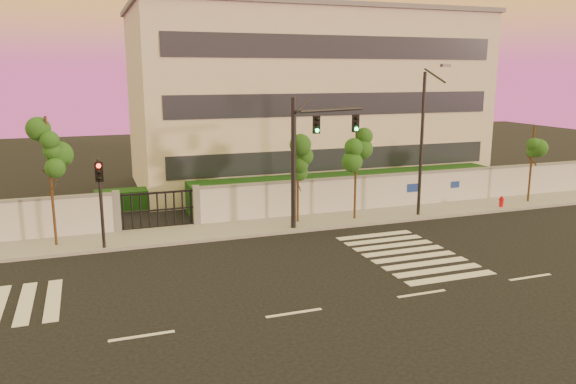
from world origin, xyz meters
name	(u,v)px	position (x,y,z in m)	size (l,w,h in m)	color
ground	(294,313)	(0.00, 0.00, 0.00)	(120.00, 120.00, 0.00)	black
sidewalk	(222,230)	(0.00, 10.50, 0.07)	(60.00, 3.00, 0.15)	gray
perimeter_wall	(217,205)	(0.10, 12.00, 1.07)	(60.00, 0.36, 2.20)	silver
hedge_row	(225,198)	(1.17, 14.74, 0.82)	(41.00, 4.25, 1.80)	#12340F
institutional_building	(305,98)	(9.00, 21.99, 6.16)	(24.40, 12.40, 12.25)	beige
road_markings	(222,281)	(-1.58, 3.76, 0.01)	(57.00, 7.62, 0.02)	silver
street_tree_c	(49,152)	(-7.80, 10.51, 4.46)	(1.57, 1.25, 6.07)	#382314
street_tree_d	(298,162)	(4.19, 10.65, 3.35)	(1.61, 1.28, 4.55)	#382314
street_tree_e	(356,150)	(7.34, 10.19, 3.91)	(1.56, 1.24, 5.32)	#382314
street_tree_f	(533,147)	(19.34, 10.32, 3.52)	(1.62, 1.29, 4.78)	#382314
traffic_signal_main	(310,147)	(4.37, 9.53, 4.27)	(4.20, 1.42, 6.76)	black
traffic_signal_secondary	(100,193)	(-5.76, 9.29, 2.68)	(0.33, 0.33, 4.22)	black
streetlight_east	(424,137)	(11.06, 9.55, 4.53)	(0.50, 2.01, 8.37)	black
fire_hydrant	(501,203)	(16.72, 9.65, 0.40)	(0.30, 0.30, 0.80)	red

